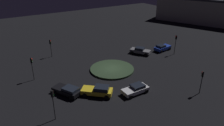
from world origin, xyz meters
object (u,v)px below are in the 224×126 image
at_px(car_blue, 162,48).
at_px(car_yellow, 98,91).
at_px(car_grey, 140,51).
at_px(traffic_light_east, 176,41).
at_px(store_building, 209,10).
at_px(traffic_light_southeast, 202,78).
at_px(traffic_light_southwest, 53,99).
at_px(traffic_light_west, 32,64).
at_px(car_silver, 136,89).
at_px(traffic_light_northwest, 51,45).
at_px(car_black, 68,90).

height_order(car_blue, car_yellow, car_yellow).
bearing_deg(car_grey, traffic_light_east, 24.61).
bearing_deg(store_building, car_yellow, 86.85).
xyz_separation_m(traffic_light_east, traffic_light_southeast, (-9.01, -12.92, -0.38)).
bearing_deg(store_building, traffic_light_southeast, 100.76).
bearing_deg(car_grey, store_building, 73.80).
relative_size(traffic_light_southwest, traffic_light_west, 1.04).
height_order(car_grey, traffic_light_southeast, traffic_light_southeast).
bearing_deg(traffic_light_southeast, car_blue, -53.18).
height_order(traffic_light_east, store_building, store_building).
bearing_deg(traffic_light_west, traffic_light_southeast, -25.09).
distance_m(car_yellow, car_silver, 5.68).
distance_m(traffic_light_east, traffic_light_northwest, 26.47).
bearing_deg(traffic_light_east, car_blue, -74.89).
xyz_separation_m(car_yellow, traffic_light_northwest, (-0.79, 18.31, 1.90)).
xyz_separation_m(car_blue, car_black, (-25.14, -5.23, -0.05)).
distance_m(car_yellow, traffic_light_west, 12.26).
height_order(car_blue, traffic_light_northwest, traffic_light_northwest).
distance_m(car_grey, store_building, 39.67).
bearing_deg(car_blue, traffic_light_west, 170.46).
bearing_deg(traffic_light_northwest, car_blue, 34.72).
bearing_deg(traffic_light_southeast, store_building, -82.39).
height_order(car_silver, traffic_light_southwest, traffic_light_southwest).
bearing_deg(car_silver, car_grey, -131.32).
bearing_deg(car_yellow, car_blue, -116.41).
xyz_separation_m(car_blue, store_building, (32.87, 10.84, 3.39)).
xyz_separation_m(traffic_light_northwest, traffic_light_west, (-5.89, -8.25, 0.20)).
xyz_separation_m(car_yellow, traffic_light_southwest, (-7.22, -1.80, 2.20)).
xyz_separation_m(car_black, store_building, (58.01, 16.07, 3.44)).
bearing_deg(car_black, traffic_light_northwest, -36.38).
xyz_separation_m(traffic_light_southwest, traffic_light_northwest, (6.42, 20.11, -0.30)).
bearing_deg(traffic_light_southwest, store_building, -11.15).
height_order(car_yellow, car_silver, car_yellow).
xyz_separation_m(car_silver, store_building, (49.28, 21.41, 3.43)).
relative_size(traffic_light_southwest, traffic_light_east, 0.98).
distance_m(car_yellow, traffic_light_east, 22.68).
height_order(traffic_light_southwest, store_building, store_building).
relative_size(car_blue, car_silver, 1.02).
distance_m(car_blue, traffic_light_northwest, 24.61).
height_order(car_blue, traffic_light_west, traffic_light_west).
relative_size(car_grey, car_silver, 1.12).
bearing_deg(traffic_light_east, car_yellow, 16.37).
bearing_deg(traffic_light_northwest, car_yellow, -27.72).
distance_m(traffic_light_northwest, store_building, 55.11).
xyz_separation_m(traffic_light_east, store_building, (32.27, 13.85, 1.09)).
relative_size(car_grey, traffic_light_west, 1.15).
xyz_separation_m(traffic_light_east, traffic_light_west, (-28.71, 5.15, -0.17)).
bearing_deg(car_yellow, car_grey, -106.75).
height_order(car_blue, car_silver, car_blue).
xyz_separation_m(car_silver, traffic_light_southwest, (-12.23, 0.86, 2.28)).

